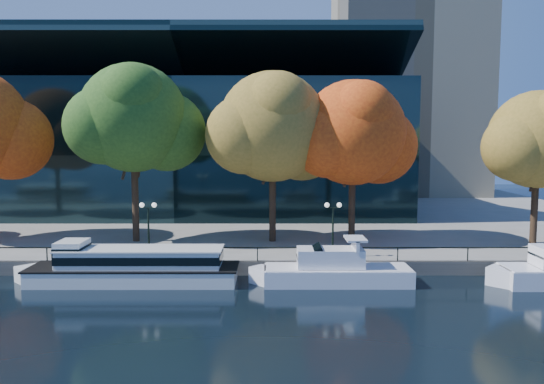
{
  "coord_description": "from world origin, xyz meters",
  "views": [
    {
      "loc": [
        5.99,
        -33.84,
        9.6
      ],
      "look_at": [
        6.04,
        8.0,
        5.46
      ],
      "focal_mm": 35.0,
      "sensor_mm": 36.0,
      "label": 1
    }
  ],
  "objects_px": {
    "tree_3": "(275,129)",
    "lamp_1": "(148,217)",
    "tree_5": "(540,142)",
    "cruiser_near": "(331,270)",
    "tree_2": "(135,120)",
    "tour_boat": "(129,265)",
    "lamp_2": "(333,217)",
    "tree_4": "(355,135)"
  },
  "relations": [
    {
      "from": "tree_3",
      "to": "tree_5",
      "type": "relative_size",
      "value": 1.13
    },
    {
      "from": "tree_4",
      "to": "lamp_2",
      "type": "distance_m",
      "value": 9.01
    },
    {
      "from": "tree_4",
      "to": "lamp_1",
      "type": "relative_size",
      "value": 3.37
    },
    {
      "from": "cruiser_near",
      "to": "lamp_2",
      "type": "xyz_separation_m",
      "value": [
        0.54,
        3.75,
        3.01
      ]
    },
    {
      "from": "tour_boat",
      "to": "lamp_1",
      "type": "bearing_deg",
      "value": 80.86
    },
    {
      "from": "cruiser_near",
      "to": "tree_4",
      "type": "height_order",
      "value": "tree_4"
    },
    {
      "from": "tree_2",
      "to": "lamp_2",
      "type": "distance_m",
      "value": 18.43
    },
    {
      "from": "tour_boat",
      "to": "tree_5",
      "type": "distance_m",
      "value": 33.78
    },
    {
      "from": "tree_4",
      "to": "tree_5",
      "type": "distance_m",
      "value": 15.04
    },
    {
      "from": "tree_4",
      "to": "lamp_1",
      "type": "bearing_deg",
      "value": -158.79
    },
    {
      "from": "tree_3",
      "to": "lamp_1",
      "type": "relative_size",
      "value": 3.54
    },
    {
      "from": "tree_2",
      "to": "tree_5",
      "type": "height_order",
      "value": "tree_2"
    },
    {
      "from": "tour_boat",
      "to": "tree_5",
      "type": "height_order",
      "value": "tree_5"
    },
    {
      "from": "cruiser_near",
      "to": "tree_4",
      "type": "distance_m",
      "value": 13.79
    },
    {
      "from": "tour_boat",
      "to": "lamp_2",
      "type": "distance_m",
      "value": 14.77
    },
    {
      "from": "cruiser_near",
      "to": "tree_3",
      "type": "height_order",
      "value": "tree_3"
    },
    {
      "from": "tree_5",
      "to": "lamp_1",
      "type": "xyz_separation_m",
      "value": [
        -31.03,
        -5.19,
        -5.45
      ]
    },
    {
      "from": "tour_boat",
      "to": "tree_4",
      "type": "bearing_deg",
      "value": 30.38
    },
    {
      "from": "tree_5",
      "to": "tree_4",
      "type": "bearing_deg",
      "value": 176.05
    },
    {
      "from": "tree_2",
      "to": "tree_5",
      "type": "relative_size",
      "value": 1.18
    },
    {
      "from": "tour_boat",
      "to": "tree_2",
      "type": "relative_size",
      "value": 1.02
    },
    {
      "from": "tree_4",
      "to": "tree_5",
      "type": "relative_size",
      "value": 1.08
    },
    {
      "from": "lamp_2",
      "to": "tree_5",
      "type": "bearing_deg",
      "value": 16.5
    },
    {
      "from": "tree_5",
      "to": "tree_3",
      "type": "bearing_deg",
      "value": 177.75
    },
    {
      "from": "cruiser_near",
      "to": "tree_5",
      "type": "distance_m",
      "value": 21.85
    },
    {
      "from": "tree_3",
      "to": "tree_5",
      "type": "distance_m",
      "value": 21.78
    },
    {
      "from": "tree_2",
      "to": "tree_3",
      "type": "height_order",
      "value": "tree_2"
    },
    {
      "from": "tour_boat",
      "to": "cruiser_near",
      "type": "relative_size",
      "value": 1.41
    },
    {
      "from": "cruiser_near",
      "to": "tree_4",
      "type": "relative_size",
      "value": 0.8
    },
    {
      "from": "cruiser_near",
      "to": "tree_3",
      "type": "relative_size",
      "value": 0.76
    },
    {
      "from": "lamp_2",
      "to": "tree_4",
      "type": "bearing_deg",
      "value": 67.98
    },
    {
      "from": "lamp_2",
      "to": "cruiser_near",
      "type": "bearing_deg",
      "value": -98.2
    },
    {
      "from": "tour_boat",
      "to": "tree_4",
      "type": "relative_size",
      "value": 1.12
    },
    {
      "from": "tree_2",
      "to": "tour_boat",
      "type": "bearing_deg",
      "value": -79.62
    },
    {
      "from": "lamp_2",
      "to": "tour_boat",
      "type": "bearing_deg",
      "value": -166.01
    },
    {
      "from": "tree_3",
      "to": "tree_5",
      "type": "height_order",
      "value": "tree_3"
    },
    {
      "from": "tree_3",
      "to": "tree_4",
      "type": "height_order",
      "value": "tree_3"
    },
    {
      "from": "cruiser_near",
      "to": "lamp_1",
      "type": "height_order",
      "value": "lamp_1"
    },
    {
      "from": "tree_4",
      "to": "tree_2",
      "type": "bearing_deg",
      "value": -179.48
    },
    {
      "from": "tour_boat",
      "to": "tree_5",
      "type": "relative_size",
      "value": 1.2
    },
    {
      "from": "tour_boat",
      "to": "tree_3",
      "type": "relative_size",
      "value": 1.06
    },
    {
      "from": "cruiser_near",
      "to": "tree_2",
      "type": "xyz_separation_m",
      "value": [
        -15.29,
        9.8,
        10.23
      ]
    }
  ]
}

